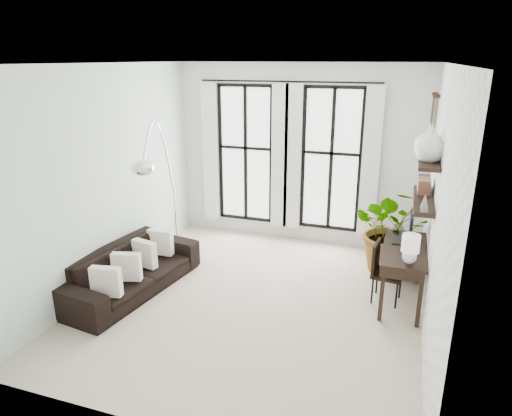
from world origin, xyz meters
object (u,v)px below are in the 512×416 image
at_px(desk, 404,253).
at_px(arc_lamp, 158,155).
at_px(desk_chair, 382,268).
at_px(buddha, 395,250).
at_px(sofa, 131,270).
at_px(plant, 394,229).

bearing_deg(desk, arc_lamp, -178.80).
bearing_deg(desk_chair, buddha, 90.07).
relative_size(sofa, desk_chair, 2.64).
distance_m(desk, arc_lamp, 3.81).
distance_m(plant, arc_lamp, 3.82).
bearing_deg(arc_lamp, desk_chair, 1.14).
height_order(sofa, arc_lamp, arc_lamp).
height_order(sofa, desk_chair, desk_chair).
relative_size(sofa, desk, 1.66).
bearing_deg(desk, sofa, -166.67).
bearing_deg(desk_chair, sofa, -158.88).
relative_size(desk_chair, arc_lamp, 0.36).
bearing_deg(sofa, desk, -68.33).
relative_size(desk_chair, buddha, 1.11).
xyz_separation_m(plant, desk, (0.17, -1.01, 0.03)).
height_order(sofa, buddha, buddha).
height_order(plant, desk, plant).
distance_m(desk, desk_chair, 0.37).
bearing_deg(desk_chair, plant, 91.72).
bearing_deg(arc_lamp, buddha, 18.53).
bearing_deg(arc_lamp, desk, 1.20).
distance_m(plant, buddha, 0.40).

